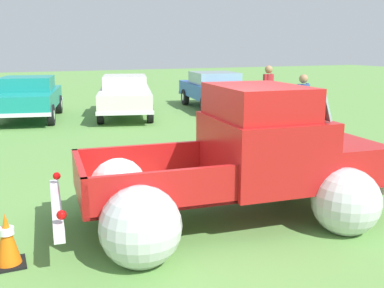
% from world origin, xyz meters
% --- Properties ---
extents(ground_plane, '(80.00, 80.00, 0.00)m').
position_xyz_m(ground_plane, '(0.00, 0.00, 0.00)').
color(ground_plane, '#609347').
extents(vintage_pickup_truck, '(4.78, 3.11, 1.96)m').
position_xyz_m(vintage_pickup_truck, '(0.39, -0.04, 0.76)').
color(vintage_pickup_truck, black).
rests_on(vintage_pickup_truck, ground).
extents(show_car_1, '(2.79, 4.46, 1.43)m').
position_xyz_m(show_car_1, '(-1.80, 10.62, 0.78)').
color(show_car_1, black).
rests_on(show_car_1, ground).
extents(show_car_2, '(2.96, 4.93, 1.43)m').
position_xyz_m(show_car_2, '(1.39, 9.96, 0.78)').
color(show_car_2, black).
rests_on(show_car_2, ground).
extents(show_car_3, '(2.62, 4.85, 1.43)m').
position_xyz_m(show_car_3, '(5.18, 10.42, 0.79)').
color(show_car_3, black).
rests_on(show_car_3, ground).
extents(spectator_1, '(0.52, 0.45, 1.74)m').
position_xyz_m(spectator_1, '(4.47, 4.01, 1.00)').
color(spectator_1, black).
rests_on(spectator_1, ground).
extents(spectator_2, '(0.51, 0.46, 1.85)m').
position_xyz_m(spectator_2, '(5.11, 6.59, 1.07)').
color(spectator_2, black).
rests_on(spectator_2, ground).
extents(lane_cone_0, '(0.36, 0.36, 0.63)m').
position_xyz_m(lane_cone_0, '(1.15, 2.99, 0.31)').
color(lane_cone_0, black).
rests_on(lane_cone_0, ground).
extents(lane_cone_1, '(0.36, 0.36, 0.63)m').
position_xyz_m(lane_cone_1, '(-2.84, -0.24, 0.31)').
color(lane_cone_1, black).
rests_on(lane_cone_1, ground).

